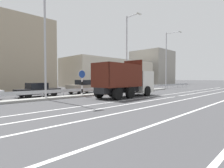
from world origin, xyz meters
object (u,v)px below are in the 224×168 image
object	(u,v)px
street_lamp_1	(46,32)
parked_car_4	(84,87)
street_lamp_2	(128,51)
median_road_sign	(82,82)
parked_car_5	(109,86)
dump_truck	(131,83)
street_lamp_3	(167,58)
parked_car_3	(38,90)

from	to	relation	value
street_lamp_1	parked_car_4	bearing A→B (deg)	25.91
street_lamp_2	parked_car_4	xyz separation A→B (m)	(-4.76, 2.95, -4.57)
median_road_sign	parked_car_5	xyz separation A→B (m)	(7.17, 3.45, -0.74)
street_lamp_1	street_lamp_2	size ratio (longest dim) A/B	1.08
parked_car_5	dump_truck	bearing A→B (deg)	-30.27
dump_truck	parked_car_4	distance (m)	6.27
median_road_sign	street_lamp_1	distance (m)	5.77
street_lamp_2	parked_car_4	bearing A→B (deg)	148.26
street_lamp_3	parked_car_5	world-z (taller)	street_lamp_3
street_lamp_2	parked_car_3	size ratio (longest dim) A/B	2.34
street_lamp_1	parked_car_5	distance (m)	12.64
dump_truck	parked_car_4	size ratio (longest dim) A/B	1.86
street_lamp_1	parked_car_5	xyz separation A→B (m)	(11.00, 3.62, -5.06)
parked_car_3	parked_car_4	size ratio (longest dim) A/B	1.05
median_road_sign	parked_car_5	world-z (taller)	median_road_sign
street_lamp_2	parked_car_3	world-z (taller)	street_lamp_2
parked_car_4	median_road_sign	bearing A→B (deg)	138.89
dump_truck	street_lamp_3	world-z (taller)	street_lamp_3
street_lamp_3	median_road_sign	bearing A→B (deg)	179.83
street_lamp_2	street_lamp_3	bearing A→B (deg)	1.01
street_lamp_2	street_lamp_3	distance (m)	10.71
median_road_sign	parked_car_3	distance (m)	4.49
median_road_sign	street_lamp_1	xyz separation A→B (m)	(-3.83, -0.18, 4.31)
dump_truck	parked_car_3	xyz separation A→B (m)	(-7.18, 6.20, -0.65)
street_lamp_2	street_lamp_3	xyz separation A→B (m)	(10.71, 0.19, -0.02)
street_lamp_1	parked_car_3	size ratio (longest dim) A/B	2.52
dump_truck	median_road_sign	size ratio (longest dim) A/B	2.75
median_road_sign	street_lamp_2	xyz separation A→B (m)	(6.86, -0.24, 3.93)
median_road_sign	parked_car_4	bearing A→B (deg)	52.15
street_lamp_1	street_lamp_2	distance (m)	10.70
median_road_sign	parked_car_3	world-z (taller)	median_road_sign
street_lamp_3	parked_car_4	distance (m)	16.36
dump_truck	street_lamp_3	size ratio (longest dim) A/B	0.77
parked_car_3	parked_car_5	xyz separation A→B (m)	(10.52, 0.55, 0.01)
median_road_sign	street_lamp_2	distance (m)	7.91
dump_truck	street_lamp_2	bearing A→B (deg)	132.54
median_road_sign	parked_car_4	size ratio (longest dim) A/B	0.68
dump_truck	street_lamp_3	bearing A→B (deg)	100.57
street_lamp_3	dump_truck	bearing A→B (deg)	-166.71
dump_truck	median_road_sign	world-z (taller)	dump_truck
median_road_sign	street_lamp_3	world-z (taller)	street_lamp_3
street_lamp_1	street_lamp_3	xyz separation A→B (m)	(21.40, 0.12, -0.40)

